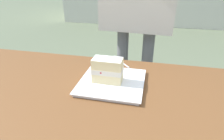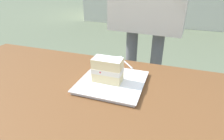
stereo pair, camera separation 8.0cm
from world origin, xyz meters
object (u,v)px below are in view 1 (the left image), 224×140
Objects in this scene: cake_slice at (108,70)px; dessert_fork at (120,61)px; patio_table at (81,134)px; dessert_plate at (112,82)px.

cake_slice reaches higher than dessert_fork.
cake_slice is 0.25m from dessert_fork.
dessert_fork is (-0.01, -0.24, -0.06)m from cake_slice.
dessert_fork is (-0.05, -0.47, 0.09)m from patio_table.
dessert_plate is at bearing -166.61° from cake_slice.
cake_slice is (0.02, 0.00, 0.06)m from dessert_plate.
cake_slice is 0.91× the size of dessert_fork.
patio_table is 0.28m from cake_slice.
cake_slice is at bearing 88.39° from dessert_fork.
dessert_plate is 0.06m from cake_slice.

